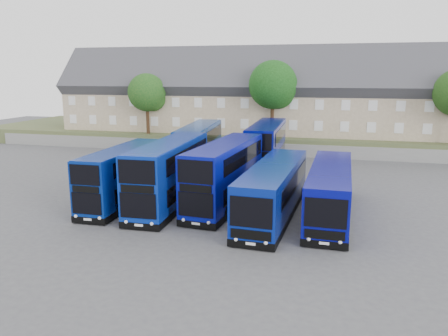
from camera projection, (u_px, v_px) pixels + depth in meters
ground at (189, 216)px, 29.86m from camera, size 120.00×120.00×0.00m
retaining_wall at (253, 149)px, 52.44m from camera, size 70.00×0.40×1.50m
earth_bank at (266, 136)px, 61.86m from camera, size 80.00×20.00×2.00m
terrace_row at (262, 97)px, 56.89m from camera, size 54.00×10.40×11.20m
dd_front_left at (123, 177)px, 32.59m from camera, size 2.48×10.43×4.13m
dd_front_mid at (170, 175)px, 32.13m from camera, size 3.04×11.82×4.67m
dd_front_right at (225, 175)px, 32.16m from camera, size 3.59×11.75×4.60m
dd_rear_left at (199, 148)px, 43.75m from camera, size 3.62×11.61×4.54m
dd_rear_right at (266, 148)px, 43.52m from camera, size 3.01×11.94×4.72m
coach_east_a at (274, 191)px, 29.74m from camera, size 3.45×13.10×3.55m
coach_east_b at (330, 192)px, 29.68m from camera, size 2.95×12.63×3.44m
tree_west at (148, 94)px, 55.48m from camera, size 4.80×4.80×7.65m
tree_mid at (274, 87)px, 51.90m from camera, size 5.76×5.76×9.18m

